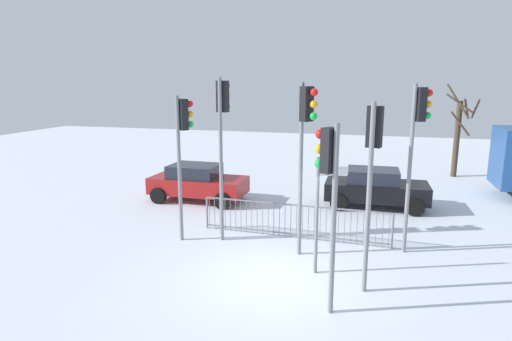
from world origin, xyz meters
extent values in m
plane|color=silver|center=(0.00, 0.00, 0.00)|extent=(60.00, 60.00, 0.00)
cylinder|color=slate|center=(3.22, 2.66, 2.35)|extent=(0.11, 0.11, 4.69)
cube|color=black|center=(3.37, 2.74, 4.14)|extent=(0.34, 0.39, 0.90)
sphere|color=red|center=(3.59, 2.85, 4.44)|extent=(0.20, 0.20, 0.20)
sphere|color=orange|center=(3.59, 2.85, 4.14)|extent=(0.20, 0.20, 0.20)
sphere|color=green|center=(3.59, 2.85, 3.84)|extent=(0.20, 0.20, 0.20)
cylinder|color=slate|center=(-2.07, 2.19, 2.43)|extent=(0.11, 0.11, 4.86)
cube|color=black|center=(-2.04, 2.35, 4.31)|extent=(0.35, 0.27, 0.90)
sphere|color=red|center=(-2.00, 2.60, 4.61)|extent=(0.20, 0.20, 0.20)
sphere|color=orange|center=(-2.00, 2.60, 4.31)|extent=(0.20, 0.20, 0.20)
sphere|color=green|center=(-2.00, 2.60, 4.01)|extent=(0.20, 0.20, 0.20)
cylinder|color=slate|center=(-3.25, 1.86, 2.17)|extent=(0.11, 0.11, 4.34)
cube|color=black|center=(-3.16, 2.00, 3.79)|extent=(0.39, 0.37, 0.90)
sphere|color=red|center=(-3.01, 2.20, 4.09)|extent=(0.20, 0.20, 0.20)
sphere|color=orange|center=(-3.01, 2.20, 3.79)|extent=(0.20, 0.20, 0.20)
sphere|color=green|center=(-3.01, 2.20, 3.49)|extent=(0.20, 0.20, 0.20)
cylinder|color=slate|center=(0.38, 1.71, 2.36)|extent=(0.11, 0.11, 4.72)
cube|color=black|center=(0.52, 1.62, 4.17)|extent=(0.36, 0.39, 0.90)
sphere|color=red|center=(0.73, 1.48, 4.47)|extent=(0.20, 0.20, 0.20)
sphere|color=orange|center=(0.73, 1.48, 4.17)|extent=(0.20, 0.20, 0.20)
sphere|color=green|center=(0.73, 1.48, 3.87)|extent=(0.20, 0.20, 0.20)
cylinder|color=slate|center=(2.21, -0.05, 2.16)|extent=(0.11, 0.11, 4.33)
cube|color=black|center=(2.25, 0.11, 3.78)|extent=(0.36, 0.29, 0.90)
sphere|color=red|center=(2.31, 0.36, 4.08)|extent=(0.20, 0.20, 0.20)
sphere|color=orange|center=(2.31, 0.36, 3.78)|extent=(0.20, 0.20, 0.20)
sphere|color=green|center=(2.31, 0.36, 3.48)|extent=(0.20, 0.20, 0.20)
cylinder|color=slate|center=(1.56, -1.20, 1.98)|extent=(0.11, 0.11, 3.96)
cube|color=black|center=(1.42, -1.11, 3.41)|extent=(0.36, 0.39, 0.90)
sphere|color=red|center=(1.21, -0.97, 3.71)|extent=(0.20, 0.20, 0.20)
sphere|color=orange|center=(1.21, -0.97, 3.41)|extent=(0.20, 0.20, 0.20)
sphere|color=green|center=(1.21, -0.97, 3.11)|extent=(0.20, 0.20, 0.20)
cylinder|color=slate|center=(0.99, 0.63, 1.48)|extent=(0.09, 0.09, 2.96)
cube|color=white|center=(1.35, 0.78, 2.61)|extent=(0.66, 0.29, 0.22)
cube|color=slate|center=(0.00, 2.93, 1.05)|extent=(5.79, 0.28, 0.04)
cube|color=slate|center=(0.00, 2.93, 0.12)|extent=(5.79, 0.28, 0.04)
cylinder|color=slate|center=(-2.81, 3.05, 0.53)|extent=(0.02, 0.02, 1.05)
cylinder|color=slate|center=(-2.63, 3.04, 0.53)|extent=(0.02, 0.02, 1.05)
cylinder|color=slate|center=(-2.44, 3.04, 0.53)|extent=(0.02, 0.02, 1.05)
cylinder|color=slate|center=(-2.26, 3.03, 0.53)|extent=(0.02, 0.02, 1.05)
cylinder|color=slate|center=(-2.08, 3.02, 0.53)|extent=(0.02, 0.02, 1.05)
cylinder|color=slate|center=(-1.90, 3.01, 0.53)|extent=(0.02, 0.02, 1.05)
cylinder|color=slate|center=(-1.72, 3.01, 0.53)|extent=(0.02, 0.02, 1.05)
cylinder|color=slate|center=(-1.54, 3.00, 0.53)|extent=(0.02, 0.02, 1.05)
cylinder|color=slate|center=(-1.36, 2.99, 0.53)|extent=(0.02, 0.02, 1.05)
cylinder|color=slate|center=(-1.18, 2.98, 0.53)|extent=(0.02, 0.02, 1.05)
cylinder|color=slate|center=(-1.00, 2.98, 0.53)|extent=(0.02, 0.02, 1.05)
cylinder|color=slate|center=(-0.82, 2.97, 0.53)|extent=(0.02, 0.02, 1.05)
cylinder|color=slate|center=(-0.64, 2.96, 0.53)|extent=(0.02, 0.02, 1.05)
cylinder|color=slate|center=(-0.45, 2.95, 0.53)|extent=(0.02, 0.02, 1.05)
cylinder|color=slate|center=(-0.27, 2.95, 0.53)|extent=(0.02, 0.02, 1.05)
cylinder|color=slate|center=(-0.09, 2.94, 0.53)|extent=(0.02, 0.02, 1.05)
cylinder|color=slate|center=(0.09, 2.93, 0.53)|extent=(0.02, 0.02, 1.05)
cylinder|color=slate|center=(0.27, 2.92, 0.53)|extent=(0.02, 0.02, 1.05)
cylinder|color=slate|center=(0.45, 2.92, 0.53)|extent=(0.02, 0.02, 1.05)
cylinder|color=slate|center=(0.63, 2.91, 0.53)|extent=(0.02, 0.02, 1.05)
cylinder|color=slate|center=(0.81, 2.90, 0.53)|extent=(0.02, 0.02, 1.05)
cylinder|color=slate|center=(0.99, 2.89, 0.53)|extent=(0.02, 0.02, 1.05)
cylinder|color=slate|center=(1.17, 2.89, 0.53)|extent=(0.02, 0.02, 1.05)
cylinder|color=slate|center=(1.35, 2.88, 0.53)|extent=(0.02, 0.02, 1.05)
cylinder|color=slate|center=(1.53, 2.87, 0.53)|extent=(0.02, 0.02, 1.05)
cylinder|color=slate|center=(1.72, 2.86, 0.53)|extent=(0.02, 0.02, 1.05)
cylinder|color=slate|center=(1.90, 2.85, 0.53)|extent=(0.02, 0.02, 1.05)
cylinder|color=slate|center=(2.08, 2.85, 0.53)|extent=(0.02, 0.02, 1.05)
cylinder|color=slate|center=(2.26, 2.84, 0.53)|extent=(0.02, 0.02, 1.05)
cylinder|color=slate|center=(2.44, 2.83, 0.53)|extent=(0.02, 0.02, 1.05)
cylinder|color=slate|center=(2.62, 2.82, 0.53)|extent=(0.02, 0.02, 1.05)
cylinder|color=slate|center=(2.80, 2.82, 0.53)|extent=(0.02, 0.02, 1.05)
cylinder|color=slate|center=(-2.90, 3.06, 0.53)|extent=(0.06, 0.06, 1.05)
cylinder|color=slate|center=(2.89, 2.81, 0.53)|extent=(0.06, 0.06, 1.05)
cube|color=maroon|center=(-4.49, 6.12, 0.65)|extent=(3.83, 1.76, 0.65)
cube|color=#1E232D|center=(-4.64, 6.12, 1.20)|extent=(1.92, 1.53, 0.55)
cylinder|color=black|center=(-3.12, 6.95, 0.32)|extent=(0.64, 0.23, 0.64)
cylinder|color=black|center=(-3.15, 5.25, 0.32)|extent=(0.64, 0.23, 0.64)
cylinder|color=black|center=(-5.82, 6.99, 0.32)|extent=(0.64, 0.23, 0.64)
cylinder|color=black|center=(-5.85, 5.29, 0.32)|extent=(0.64, 0.23, 0.64)
cube|color=black|center=(2.42, 7.09, 0.65)|extent=(3.84, 1.79, 0.65)
cube|color=#1E232D|center=(2.27, 7.08, 1.20)|extent=(1.94, 1.55, 0.55)
cylinder|color=black|center=(3.74, 7.97, 0.32)|extent=(0.65, 0.24, 0.64)
cylinder|color=black|center=(3.79, 6.27, 0.32)|extent=(0.65, 0.24, 0.64)
cylinder|color=black|center=(1.04, 7.90, 0.32)|extent=(0.65, 0.24, 0.64)
cylinder|color=black|center=(1.09, 6.20, 0.32)|extent=(0.65, 0.24, 0.64)
cylinder|color=black|center=(8.10, 11.15, 0.50)|extent=(1.00, 0.31, 1.00)
cylinder|color=#473828|center=(6.19, 13.78, 1.90)|extent=(0.28, 0.28, 3.79)
cylinder|color=#473828|center=(6.08, 13.18, 3.70)|extent=(1.27, 0.33, 0.94)
cylinder|color=#473828|center=(6.91, 13.77, 3.40)|extent=(0.11, 1.48, 1.02)
cylinder|color=#473828|center=(6.48, 13.62, 3.42)|extent=(0.45, 0.70, 1.04)
cylinder|color=#473828|center=(6.21, 13.33, 2.71)|extent=(0.98, 0.14, 1.20)
cylinder|color=#473828|center=(6.02, 13.27, 3.79)|extent=(1.12, 0.47, 1.65)
camera|label=1|loc=(2.27, -9.61, 4.75)|focal=30.44mm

